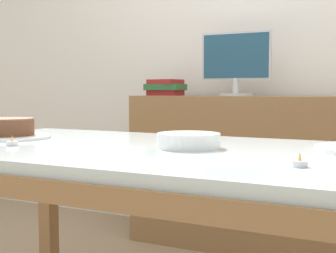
# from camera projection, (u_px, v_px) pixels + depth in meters

# --- Properties ---
(wall_back) EXTENTS (8.00, 0.10, 2.60)m
(wall_back) POSITION_uv_depth(u_px,v_px,m) (281.00, 33.00, 2.94)
(wall_back) COLOR white
(wall_back) RESTS_ON ground
(dining_table) EXTENTS (1.87, 0.95, 0.75)m
(dining_table) POSITION_uv_depth(u_px,v_px,m) (166.00, 172.00, 1.56)
(dining_table) COLOR silver
(dining_table) RESTS_ON ground
(sideboard) EXTENTS (1.60, 0.44, 0.90)m
(sideboard) POSITION_uv_depth(u_px,v_px,m) (266.00, 173.00, 2.74)
(sideboard) COLOR olive
(sideboard) RESTS_ON ground
(computer_monitor) EXTENTS (0.42, 0.20, 0.38)m
(computer_monitor) POSITION_uv_depth(u_px,v_px,m) (236.00, 64.00, 2.77)
(computer_monitor) COLOR silver
(computer_monitor) RESTS_ON sideboard
(book_stack) EXTENTS (0.23, 0.19, 0.10)m
(book_stack) POSITION_uv_depth(u_px,v_px,m) (165.00, 87.00, 2.99)
(book_stack) COLOR maroon
(book_stack) RESTS_ON sideboard
(cake_chocolate_round) EXTENTS (0.31, 0.31, 0.08)m
(cake_chocolate_round) POSITION_uv_depth(u_px,v_px,m) (10.00, 130.00, 1.87)
(cake_chocolate_round) COLOR white
(cake_chocolate_round) RESTS_ON dining_table
(plate_stack) EXTENTS (0.21, 0.21, 0.05)m
(plate_stack) POSITION_uv_depth(u_px,v_px,m) (189.00, 141.00, 1.54)
(plate_stack) COLOR white
(plate_stack) RESTS_ON dining_table
(tealight_near_front) EXTENTS (0.04, 0.04, 0.04)m
(tealight_near_front) POSITION_uv_depth(u_px,v_px,m) (12.00, 143.00, 1.61)
(tealight_near_front) COLOR silver
(tealight_near_front) RESTS_ON dining_table
(tealight_centre) EXTENTS (0.04, 0.04, 0.04)m
(tealight_centre) POSITION_uv_depth(u_px,v_px,m) (174.00, 137.00, 1.83)
(tealight_centre) COLOR silver
(tealight_centre) RESTS_ON dining_table
(tealight_near_cakes) EXTENTS (0.04, 0.04, 0.04)m
(tealight_near_cakes) POSITION_uv_depth(u_px,v_px,m) (300.00, 163.00, 1.16)
(tealight_near_cakes) COLOR silver
(tealight_near_cakes) RESTS_ON dining_table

